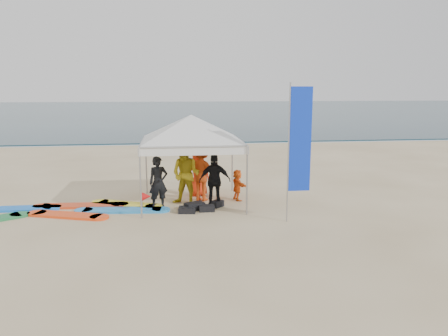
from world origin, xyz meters
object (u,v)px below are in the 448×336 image
person_yellow (186,174)px  feather_flag (299,141)px  person_orange_a (202,172)px  person_orange_b (198,173)px  person_black_a (158,183)px  person_seated (237,185)px  marker_pennant (146,197)px  surfboard_spread (70,210)px  person_black_b (215,181)px  canopy_tent (191,115)px

person_yellow → feather_flag: bearing=-9.5°
person_orange_a → feather_flag: (2.44, -2.59, 1.28)m
person_yellow → feather_flag: feather_flag is taller
person_orange_a → person_orange_b: (-0.08, 0.64, -0.15)m
person_black_a → person_seated: (2.54, 0.66, -0.29)m
person_orange_b → feather_flag: size_ratio=0.42×
marker_pennant → person_seated: bearing=21.5°
person_yellow → person_orange_b: (0.45, 1.08, -0.16)m
person_orange_a → surfboard_spread: 4.21m
person_black_b → person_orange_b: person_black_b is taller
marker_pennant → person_orange_a: bearing=36.2°
person_yellow → person_seated: 1.77m
person_black_a → person_yellow: bearing=5.5°
person_black_b → feather_flag: 3.08m
person_orange_a → surfboard_spread: (-4.01, -0.86, -0.92)m
person_orange_a → person_seated: bearing=-158.5°
marker_pennant → person_orange_b: bearing=49.0°
marker_pennant → feather_flag: bearing=-17.5°
person_black_b → person_orange_b: 1.53m
person_seated → person_orange_b: bearing=44.2°
canopy_tent → marker_pennant: size_ratio=6.69×
person_seated → surfboard_spread: (-5.16, -0.72, -0.48)m
person_black_b → canopy_tent: size_ratio=0.39×
person_black_a → person_seated: size_ratio=1.57×
person_orange_b → surfboard_spread: size_ratio=0.28×
canopy_tent → person_orange_a: bearing=39.8°
person_black_a → feather_flag: feather_flag is taller
person_black_b → feather_flag: feather_flag is taller
person_black_a → person_seated: 2.63m
person_orange_a → marker_pennant: size_ratio=2.98×
person_black_b → marker_pennant: (-2.08, -0.44, -0.33)m
marker_pennant → surfboard_spread: size_ratio=0.11×
person_orange_a → canopy_tent: 1.91m
person_yellow → person_seated: (1.68, 0.30, -0.46)m
person_orange_a → surfboard_spread: person_orange_a is taller
person_orange_a → person_seated: (1.15, -0.14, -0.44)m
person_black_b → feather_flag: size_ratio=0.44×
person_orange_a → person_orange_b: size_ratio=1.18×
canopy_tent → feather_flag: (2.77, -2.31, -0.58)m
person_black_a → person_orange_b: 1.94m
surfboard_spread → marker_pennant: bearing=-10.3°
canopy_tent → surfboard_spread: 4.64m
canopy_tent → surfboard_spread: bearing=-171.0°
person_black_a → person_orange_a: size_ratio=0.84×
person_black_b → person_orange_b: bearing=-69.7°
person_orange_b → canopy_tent: size_ratio=0.38×
person_orange_b → person_black_a: bearing=42.9°
person_seated → marker_pennant: size_ratio=1.60×
surfboard_spread → person_orange_a: bearing=12.1°
canopy_tent → surfboard_spread: (-3.67, -0.58, -2.77)m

